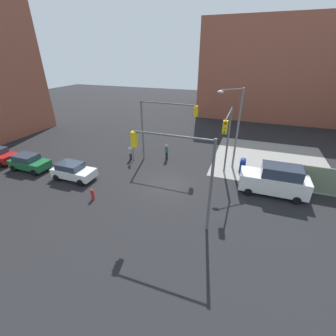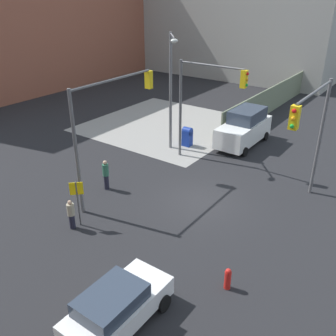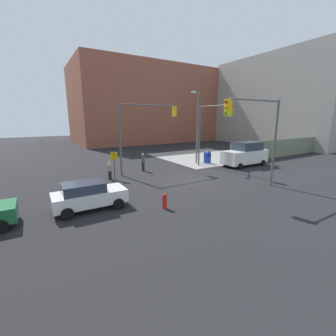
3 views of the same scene
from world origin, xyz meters
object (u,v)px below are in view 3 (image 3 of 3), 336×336
object	(u,v)px
pedestrian_crossing	(110,170)
traffic_signal_nw_corner	(144,124)
mailbox_blue	(207,157)
fire_hydrant	(165,201)
traffic_signal_ne_corner	(211,124)
traffic_signal_se_corner	(258,126)
coupe_white	(88,195)
van_white_delivery	(245,154)
pedestrian_waiting	(143,162)
smokestack	(220,106)
street_lamp_corner	(197,123)

from	to	relation	value
pedestrian_crossing	traffic_signal_nw_corner	bearing A→B (deg)	101.84
mailbox_blue	fire_hydrant	bearing A→B (deg)	-140.60
traffic_signal_ne_corner	fire_hydrant	distance (m)	12.46
traffic_signal_se_corner	coupe_white	distance (m)	12.10
fire_hydrant	van_white_delivery	world-z (taller)	van_white_delivery
pedestrian_waiting	mailbox_blue	bearing A→B (deg)	-32.37
smokestack	mailbox_blue	size ratio (longest dim) A/B	11.76
mailbox_blue	pedestrian_crossing	size ratio (longest dim) A/B	0.92
traffic_signal_ne_corner	mailbox_blue	distance (m)	4.75
traffic_signal_se_corner	pedestrian_crossing	bearing A→B (deg)	134.70
street_lamp_corner	pedestrian_crossing	size ratio (longest dim) A/B	5.16
traffic_signal_se_corner	coupe_white	bearing A→B (deg)	167.16
traffic_signal_nw_corner	pedestrian_waiting	bearing A→B (deg)	77.82
traffic_signal_nw_corner	pedestrian_waiting	size ratio (longest dim) A/B	3.59
mailbox_blue	coupe_white	world-z (taller)	coupe_white
traffic_signal_ne_corner	fire_hydrant	xyz separation A→B (m)	(-9.50, -6.94, -4.10)
traffic_signal_ne_corner	street_lamp_corner	world-z (taller)	street_lamp_corner
coupe_white	street_lamp_corner	bearing A→B (deg)	28.71
traffic_signal_se_corner	coupe_white	world-z (taller)	traffic_signal_se_corner
traffic_signal_nw_corner	fire_hydrant	world-z (taller)	traffic_signal_nw_corner
traffic_signal_se_corner	pedestrian_waiting	bearing A→B (deg)	114.46
traffic_signal_ne_corner	street_lamp_corner	bearing A→B (deg)	81.56
traffic_signal_ne_corner	mailbox_blue	xyz separation A→B (m)	(1.70, 2.26, -3.82)
fire_hydrant	coupe_white	distance (m)	4.42
fire_hydrant	coupe_white	size ratio (longest dim) A/B	0.23
coupe_white	traffic_signal_ne_corner	bearing A→B (deg)	19.43
traffic_signal_se_corner	pedestrian_crossing	distance (m)	12.29
mailbox_blue	pedestrian_waiting	bearing A→B (deg)	178.60
fire_hydrant	van_white_delivery	bearing A→B (deg)	23.33
street_lamp_corner	fire_hydrant	size ratio (longest dim) A/B	8.51
fire_hydrant	coupe_white	world-z (taller)	coupe_white
traffic_signal_nw_corner	traffic_signal_ne_corner	size ratio (longest dim) A/B	1.00
traffic_signal_nw_corner	pedestrian_waiting	world-z (taller)	traffic_signal_nw_corner
traffic_signal_nw_corner	coupe_white	bearing A→B (deg)	-135.84
traffic_signal_se_corner	mailbox_blue	distance (m)	10.93
pedestrian_waiting	van_white_delivery	bearing A→B (deg)	-48.29
traffic_signal_se_corner	pedestrian_waiting	size ratio (longest dim) A/B	3.59
traffic_signal_se_corner	mailbox_blue	world-z (taller)	traffic_signal_se_corner
pedestrian_crossing	pedestrian_waiting	world-z (taller)	pedestrian_waiting
pedestrian_waiting	traffic_signal_ne_corner	bearing A→B (deg)	-51.69
coupe_white	pedestrian_crossing	bearing A→B (deg)	62.51
traffic_signal_se_corner	mailbox_blue	xyz separation A→B (m)	(3.79, 9.50, -3.87)
smokestack	van_white_delivery	size ratio (longest dim) A/B	3.12
smokestack	mailbox_blue	distance (m)	36.67
street_lamp_corner	van_white_delivery	distance (m)	6.46
mailbox_blue	traffic_signal_nw_corner	bearing A→B (deg)	-176.57
coupe_white	smokestack	bearing A→B (deg)	38.12
smokestack	street_lamp_corner	bearing A→B (deg)	-137.85
van_white_delivery	fire_hydrant	bearing A→B (deg)	-156.67
traffic_signal_nw_corner	fire_hydrant	size ratio (longest dim) A/B	6.91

